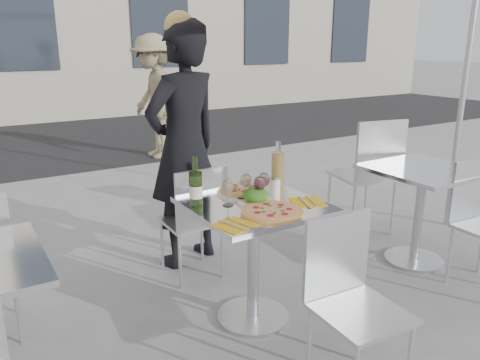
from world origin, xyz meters
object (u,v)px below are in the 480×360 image
pedestrian_b (154,97)px  pizza_near (272,212)px  chair_near (349,289)px  wineglass_white_a (228,187)px  woman_diner (184,147)px  napkin_left (235,225)px  wineglass_white_b (246,181)px  wineglass_red_b (264,181)px  main_table (253,237)px  napkin_right (307,202)px  wine_bottle (196,187)px  wineglass_red_a (260,184)px  side_table_right (421,195)px  chair_far (196,214)px  carafe (278,168)px  pizza_far (242,191)px  sugar_shaker (275,185)px  salad_plate (256,197)px  side_chair_rfar (370,168)px

pedestrian_b → pizza_near: size_ratio=5.29×
chair_near → wineglass_white_a: size_ratio=5.38×
woman_diner → napkin_left: bearing=60.2°
wineglass_white_b → wineglass_red_b: bearing=-24.7°
main_table → napkin_right: napkin_right is taller
wine_bottle → wineglass_red_a: size_ratio=1.87×
side_table_right → wineglass_white_a: size_ratio=4.76×
chair_far → chair_near: 1.33m
carafe → napkin_right: size_ratio=1.26×
pedestrian_b → napkin_right: (-0.87, -4.50, -0.13)m
napkin_left → main_table: bearing=27.3°
pizza_far → wineglass_white_b: bearing=-110.6°
carafe → sugar_shaker: (-0.10, -0.11, -0.06)m
side_table_right → chair_near: bearing=-153.8°
side_table_right → wineglass_red_b: (-1.40, 0.04, 0.32)m
sugar_shaker → salad_plate: bearing=-156.8°
main_table → wineglass_red_a: wineglass_red_a is taller
wine_bottle → napkin_right: bearing=-24.5°
pizza_near → wine_bottle: (-0.30, 0.31, 0.10)m
side_table_right → pizza_near: pizza_near is taller
woman_diner → wineglass_white_a: 0.92m
side_chair_rfar → wineglass_red_a: 1.67m
sugar_shaker → napkin_right: size_ratio=0.46×
side_chair_rfar → wineglass_red_b: size_ratio=6.55×
chair_near → wineglass_red_a: wineglass_red_a is taller
side_table_right → carafe: (-1.19, 0.20, 0.33)m
pizza_far → wineglass_white_a: bearing=-141.0°
chair_far → woman_diner: bearing=-102.2°
pizza_near → napkin_left: size_ratio=1.53×
wineglass_red_a → napkin_left: bearing=-142.9°
wineglass_white_a → wineglass_white_b: (0.14, 0.04, 0.00)m
wineglass_white_a → carafe: bearing=18.6°
chair_far → pizza_near: size_ratio=2.51×
wineglass_white_b → napkin_left: 0.43m
wineglass_red_b → wineglass_red_a: bearing=-143.7°
pedestrian_b → wineglass_white_a: bearing=-17.2°
chair_far → woman_diner: (0.07, 0.32, 0.40)m
side_table_right → chair_near: chair_near is taller
wineglass_red_a → napkin_left: wineglass_red_a is taller
pedestrian_b → wineglass_red_a: bearing=-14.9°
pizza_far → napkin_left: (-0.31, -0.43, -0.01)m
pedestrian_b → salad_plate: pedestrian_b is taller
chair_far → pedestrian_b: 3.92m
pedestrian_b → carafe: size_ratio=6.11×
chair_far → pizza_far: size_ratio=2.72×
side_table_right → sugar_shaker: size_ratio=7.01×
side_chair_rfar → woman_diner: woman_diner is taller
pizza_far → wine_bottle: 0.37m
side_chair_rfar → napkin_left: size_ratio=4.71×
chair_near → napkin_left: bearing=131.7°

